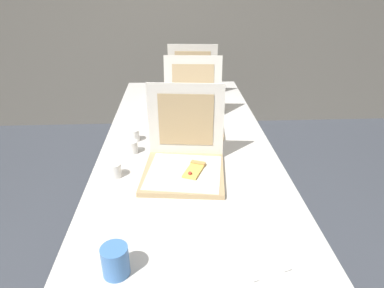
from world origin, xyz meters
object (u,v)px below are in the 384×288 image
at_px(pizza_box_back, 192,93).
at_px(cup_white_near_center, 132,147).
at_px(pizza_box_front, 184,161).
at_px(cup_printed_front, 115,261).
at_px(napkin_pile, 262,262).
at_px(pizza_box_middle, 193,116).
at_px(cup_white_far, 147,111).
at_px(cup_white_mid, 134,135).
at_px(cup_white_near_left, 115,170).
at_px(table, 187,148).

xyz_separation_m(pizza_box_back, cup_white_near_center, (-0.33, -0.78, -0.02)).
height_order(pizza_box_front, cup_printed_front, pizza_box_front).
xyz_separation_m(cup_white_near_center, napkin_pile, (0.47, -0.74, -0.03)).
xyz_separation_m(pizza_box_middle, cup_printed_front, (-0.28, -1.10, -0.01)).
relative_size(pizza_box_front, cup_printed_front, 4.06).
bearing_deg(cup_white_far, pizza_box_back, 44.65).
xyz_separation_m(pizza_box_middle, cup_white_near_center, (-0.31, -0.34, -0.02)).
xyz_separation_m(cup_white_mid, napkin_pile, (0.47, -0.88, -0.03)).
bearing_deg(cup_white_far, cup_white_near_center, -94.58).
relative_size(cup_white_near_left, cup_white_near_center, 1.00).
relative_size(pizza_box_middle, napkin_pile, 2.45).
bearing_deg(table, pizza_box_back, 84.71).
height_order(pizza_box_front, napkin_pile, pizza_box_front).
height_order(pizza_box_back, cup_white_near_left, pizza_box_back).
height_order(cup_white_mid, cup_printed_front, cup_printed_front).
xyz_separation_m(pizza_box_middle, cup_white_near_left, (-0.37, -0.56, -0.02)).
relative_size(pizza_box_front, cup_white_near_center, 6.18).
distance_m(pizza_box_front, napkin_pile, 0.59).
bearing_deg(napkin_pile, cup_printed_front, -177.66).
relative_size(pizza_box_middle, cup_printed_front, 4.40).
xyz_separation_m(pizza_box_middle, napkin_pile, (0.15, -1.08, -0.05)).
relative_size(pizza_box_back, cup_white_far, 6.11).
xyz_separation_m(pizza_box_front, cup_white_near_center, (-0.25, 0.19, -0.02)).
bearing_deg(cup_white_mid, pizza_box_back, 62.44).
bearing_deg(table, cup_white_mid, 177.78).
bearing_deg(cup_white_mid, pizza_box_front, -52.18).
bearing_deg(table, cup_white_near_center, -155.14).
distance_m(cup_white_far, cup_printed_front, 1.25).
distance_m(pizza_box_front, cup_printed_front, 0.61).
bearing_deg(cup_printed_front, pizza_box_front, 69.23).
bearing_deg(pizza_box_middle, cup_white_mid, -143.02).
height_order(pizza_box_front, cup_white_far, pizza_box_front).
xyz_separation_m(cup_white_near_center, cup_white_mid, (-0.00, 0.14, 0.00)).
xyz_separation_m(pizza_box_middle, cup_white_mid, (-0.32, -0.20, -0.02)).
relative_size(cup_white_near_left, cup_printed_front, 0.66).
bearing_deg(pizza_box_middle, pizza_box_front, -92.50).
xyz_separation_m(table, cup_white_near_center, (-0.27, -0.13, 0.08)).
height_order(cup_white_near_left, napkin_pile, cup_white_near_left).
relative_size(pizza_box_front, napkin_pile, 2.26).
relative_size(pizza_box_middle, cup_white_near_center, 6.70).
distance_m(pizza_box_middle, cup_printed_front, 1.14).
distance_m(pizza_box_front, cup_white_mid, 0.42).
bearing_deg(cup_white_near_left, cup_printed_front, -80.95).
relative_size(cup_white_mid, cup_printed_front, 0.66).
height_order(table, cup_white_near_left, cup_white_near_left).
relative_size(table, napkin_pile, 13.12).
distance_m(cup_white_near_left, cup_white_far, 0.72).
distance_m(table, cup_printed_front, 0.92).
bearing_deg(cup_white_near_center, pizza_box_middle, 47.34).
xyz_separation_m(cup_white_near_left, cup_white_mid, (0.05, 0.36, 0.00)).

